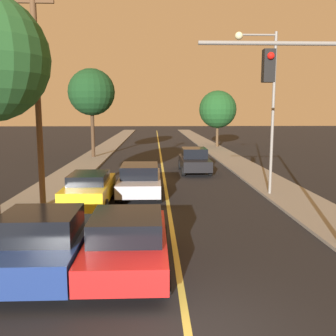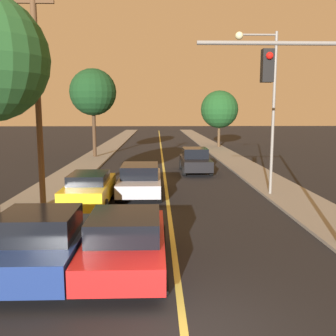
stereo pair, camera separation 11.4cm
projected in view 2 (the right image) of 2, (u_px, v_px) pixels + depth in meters
road_surface at (161, 148)px, 42.15m from camera, size 9.23×80.00×0.01m
sidewalk_left at (109, 147)px, 41.96m from camera, size 2.50×80.00×0.12m
sidewalk_right at (213, 147)px, 42.32m from camera, size 2.50×80.00×0.12m
car_near_lane_front at (125, 240)px, 9.51m from camera, size 2.09×4.49×1.50m
car_near_lane_second at (140, 179)px, 18.13m from camera, size 2.08×5.12×1.52m
car_outer_lane_front at (42, 243)px, 9.17m from camera, size 2.12×3.84×1.65m
car_outer_lane_second at (90, 189)px, 15.80m from camera, size 1.84×4.62×1.49m
car_far_oncoming at (195, 160)px, 24.94m from camera, size 1.93×4.62×1.62m
traffic_signal_mast at (315, 106)px, 10.60m from camera, size 4.48×0.42×6.02m
streetlamp_right at (265, 92)px, 17.28m from camera, size 1.95×0.36×7.49m
utility_pole_left at (38, 96)px, 14.89m from camera, size 1.60×0.24×8.68m
tree_left_far at (93, 92)px, 31.95m from camera, size 3.98×3.98×7.55m
tree_right_near at (219, 109)px, 41.45m from camera, size 4.14×4.14×6.23m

